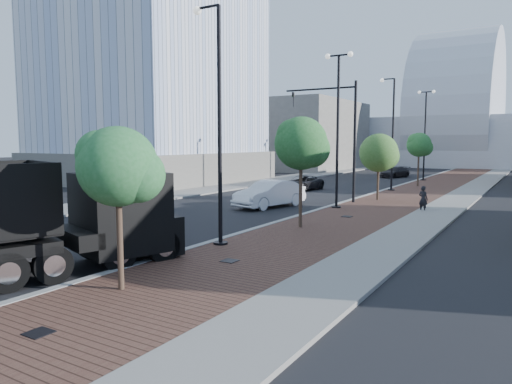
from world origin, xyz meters
The scene contains 24 objects.
sidewalk centered at (3.50, 40.00, 0.06)m, with size 7.00×140.00×0.12m, color #4C2D23.
concrete_strip centered at (6.20, 40.00, 0.07)m, with size 2.40×140.00×0.13m, color slate.
curb centered at (0.00, 40.00, 0.07)m, with size 0.30×140.00×0.14m, color gray.
west_sidewalk centered at (-13.00, 40.00, 0.06)m, with size 4.00×140.00×0.12m, color slate.
dump_truck centered at (-1.97, 3.23, 1.48)m, with size 6.57×13.56×3.51m.
white_sedan centered at (-3.37, 20.83, 0.84)m, with size 1.78×5.10×1.68m, color white.
dark_car_mid centered at (-6.16, 31.31, 0.62)m, with size 2.05×4.45×1.24m, color black.
dark_car_far centered at (-3.33, 49.75, 0.61)m, with size 1.72×4.22×1.22m, color black.
pedestrian centered at (5.33, 23.55, 0.77)m, with size 0.56×0.37×1.54m, color black.
streetlight_1 centered at (0.49, 10.00, 4.34)m, with size 1.44×0.56×9.21m.
streetlight_2 centered at (0.60, 22.00, 4.82)m, with size 1.72×0.56×9.28m.
streetlight_3 centered at (0.49, 34.00, 4.34)m, with size 1.44×0.56×9.21m.
streetlight_4 centered at (0.60, 46.00, 4.82)m, with size 1.72×0.56×9.28m.
traffic_mast centered at (-0.30, 25.00, 4.98)m, with size 5.09×0.20×8.00m.
tree_0 centered at (1.65, 4.02, 3.42)m, with size 2.21×2.13×4.50m.
tree_1 centered at (1.65, 15.02, 4.00)m, with size 2.49×2.46×5.24m.
tree_2 centered at (1.65, 27.02, 3.33)m, with size 2.61×2.60×4.64m.
tree_3 centered at (1.65, 39.02, 3.80)m, with size 2.24×2.16×4.89m.
tower_podium centered at (-24.00, 32.00, 1.50)m, with size 19.00×19.00×3.00m, color #636059.
convention_center centered at (-2.00, 85.00, 6.00)m, with size 50.00×30.00×50.00m.
commercial_block_nw centered at (-20.00, 60.00, 5.00)m, with size 14.00×20.00×10.00m, color #64615A.
utility_cover_0 centered at (2.40, 1.00, 0.13)m, with size 0.50×0.50×0.02m, color black.
utility_cover_1 centered at (2.40, 8.00, 0.13)m, with size 0.50×0.50×0.02m, color black.
utility_cover_2 centered at (2.40, 19.00, 0.13)m, with size 0.50×0.50×0.02m, color black.
Camera 1 is at (11.19, -4.74, 4.09)m, focal length 33.20 mm.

